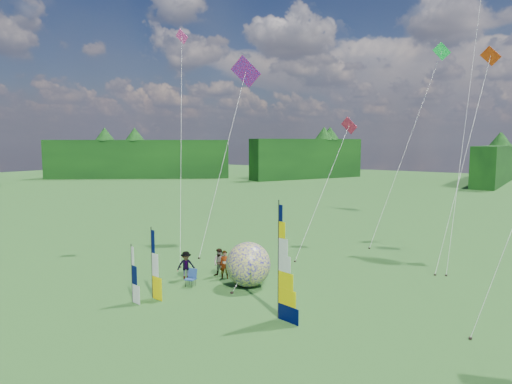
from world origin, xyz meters
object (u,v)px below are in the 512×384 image
Objects in this scene: spectator_a at (225,265)px; spectator_b at (220,263)px; side_banner_left at (152,264)px; kite_whale at (467,101)px; side_banner_far at (132,274)px; spectator_c at (186,266)px; bol_inflatable at (248,264)px; spectator_d at (252,265)px; feather_banner_main at (278,262)px; camp_chair at (191,278)px.

spectator_a is 0.50m from spectator_b.
kite_whale is (11.20, 18.60, 8.97)m from side_banner_left.
side_banner_far is 1.72× the size of spectator_a.
bol_inflatable is at bearing -38.80° from spectator_c.
side_banner_far is 1.55× the size of spectator_d.
feather_banner_main is 5.33× the size of camp_chair.
side_banner_far is at bearing -104.81° from side_banner_left.
spectator_c is at bearing 177.83° from spectator_a.
feather_banner_main is at bearing 148.05° from spectator_d.
spectator_c is 1.40m from camp_chair.
feather_banner_main reaches higher than spectator_d.
spectator_a is at bearing 85.58° from side_banner_left.
spectator_b is 1.01× the size of spectator_c.
bol_inflatable is (2.94, 4.36, -0.54)m from side_banner_left.
side_banner_left is at bearing -143.86° from spectator_a.
kite_whale is at bearing 68.60° from side_banner_far.
feather_banner_main reaches higher than bol_inflatable.
kite_whale is (10.73, 13.71, 9.92)m from spectator_b.
spectator_a is (-1.98, 0.41, -0.41)m from bol_inflatable.
feather_banner_main is 0.24× the size of kite_whale.
kite_whale is (10.24, 13.83, 9.93)m from spectator_a.
spectator_b is at bearing -2.79° from spectator_c.
side_banner_far is at bearing 75.41° from spectator_d.
feather_banner_main reaches higher than spectator_a.
spectator_c is (-0.77, 3.30, -0.95)m from side_banner_left.
side_banner_left is (-6.75, -1.38, -0.83)m from feather_banner_main.
spectator_c reaches higher than spectator_a.
side_banner_left is 2.11× the size of spectator_b.
spectator_d is (2.95, 6.23, -0.51)m from side_banner_far.
bol_inflatable is 1.47× the size of spectator_b.
spectator_a is at bearing 62.85° from camp_chair.
bol_inflatable is 1.01m from spectator_d.
spectator_b is 1.72× the size of camp_chair.
spectator_c is (-7.53, 1.93, -1.78)m from feather_banner_main.
feather_banner_main is at bearing -35.51° from spectator_b.
camp_chair is (-6.43, 1.12, -2.13)m from feather_banner_main.
kite_whale reaches higher than spectator_d.
spectator_d is at bearing 39.28° from camp_chair.
spectator_c is at bearing 41.02° from spectator_d.
spectator_b is at bearing -131.86° from kite_whale.
spectator_c is at bearing 178.38° from feather_banner_main.
side_banner_left is 5.00m from spectator_b.
side_banner_far is 4.34m from spectator_c.
feather_banner_main is at bearing -69.07° from spectator_c.
feather_banner_main is 3.15× the size of spectator_a.
spectator_b is (0.86, 5.86, -0.58)m from side_banner_far.
bol_inflatable is 1.50× the size of spectator_a.
side_banner_far reaches higher than spectator_b.
spectator_d is at bearing -26.03° from spectator_a.
camp_chair is 0.05× the size of kite_whale.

